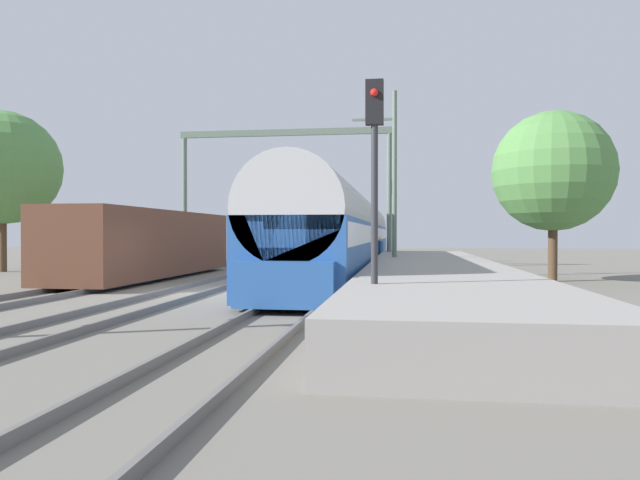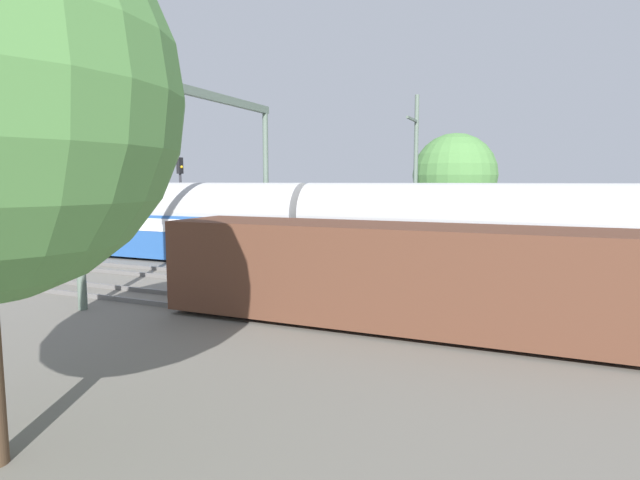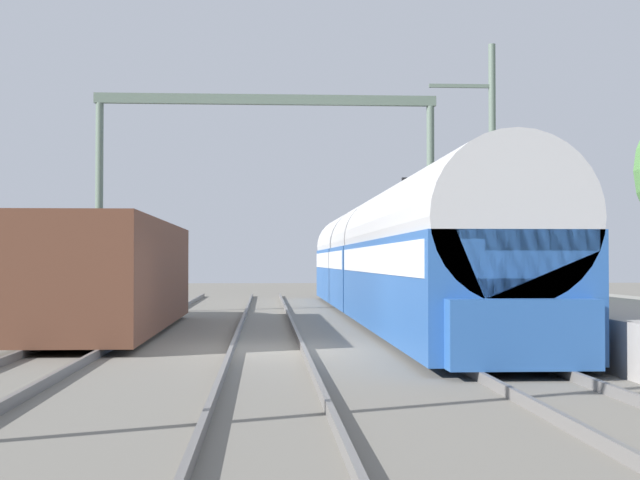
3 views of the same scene
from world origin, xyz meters
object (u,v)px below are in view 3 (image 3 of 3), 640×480
Objects in this scene: catenary_gantry at (267,157)px; passenger_train at (388,257)px; railway_signal_far at (406,224)px; freight_car at (114,276)px; person_crossing at (421,284)px.

passenger_train is at bearing -39.53° from catenary_gantry.
railway_signal_far is (1.92, 8.69, 1.44)m from passenger_train.
railway_signal_far is 0.44× the size of catenary_gantry.
freight_car is 1.06× the size of catenary_gantry.
railway_signal_far reaches higher than freight_car.
railway_signal_far is at bearing 42.68° from catenary_gantry.
freight_car reaches higher than person_crossing.
catenary_gantry is (-3.96, 3.27, 3.64)m from passenger_train.
passenger_train is 2.78m from person_crossing.
freight_car is at bearing -142.39° from passenger_train.
freight_car is at bearing -112.91° from catenary_gantry.
railway_signal_far reaches higher than person_crossing.
passenger_train is at bearing 37.61° from freight_car.
freight_car is 10.98m from catenary_gantry.
passenger_train reaches higher than person_crossing.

